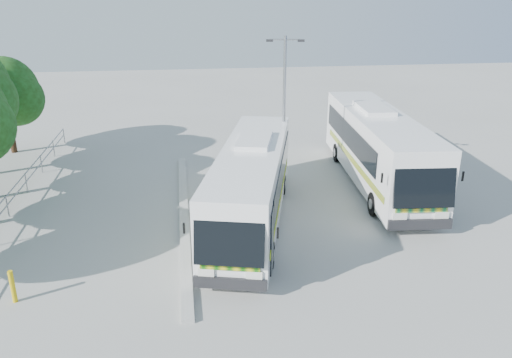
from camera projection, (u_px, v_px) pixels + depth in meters
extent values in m
plane|color=#A4A49E|center=(240.00, 231.00, 20.80)|extent=(100.00, 100.00, 0.00)
cube|color=#B2B2AD|center=(184.00, 214.00, 22.31)|extent=(0.40, 16.00, 0.15)
cylinder|color=gray|center=(12.00, 189.00, 22.78)|extent=(0.06, 22.00, 0.06)
cylinder|color=gray|center=(14.00, 197.00, 22.92)|extent=(0.06, 22.00, 0.06)
cylinder|color=gray|center=(61.00, 140.00, 32.22)|extent=(0.06, 0.06, 1.00)
cylinder|color=#382314|center=(11.00, 131.00, 30.88)|extent=(0.36, 0.36, 2.77)
sphere|color=#1C350E|center=(4.00, 90.00, 30.01)|extent=(4.03, 4.03, 4.03)
sphere|color=#1C350E|center=(16.00, 99.00, 29.80)|extent=(3.28, 3.28, 3.28)
cube|color=white|center=(252.00, 182.00, 21.09)|extent=(5.39, 11.93, 2.97)
cube|color=black|center=(229.00, 237.00, 15.48)|extent=(2.28, 1.01, 1.89)
cube|color=black|center=(225.00, 168.00, 21.64)|extent=(2.47, 9.05, 1.07)
cube|color=black|center=(282.00, 170.00, 21.38)|extent=(2.47, 9.05, 1.07)
cube|color=#125C0D|center=(222.00, 196.00, 21.14)|extent=(2.66, 9.80, 0.27)
cylinder|color=black|center=(209.00, 252.00, 18.12)|extent=(0.54, 1.02, 0.97)
cylinder|color=black|center=(270.00, 255.00, 17.89)|extent=(0.54, 1.02, 0.97)
cylinder|color=black|center=(238.00, 183.00, 24.76)|extent=(0.54, 1.02, 0.97)
cylinder|color=black|center=(282.00, 185.00, 24.52)|extent=(0.54, 1.02, 0.97)
cube|color=white|center=(377.00, 146.00, 25.63)|extent=(3.83, 12.99, 3.25)
cube|color=black|center=(425.00, 182.00, 19.46)|extent=(2.49, 0.71, 2.07)
cube|color=black|center=(349.00, 135.00, 26.02)|extent=(0.99, 10.20, 1.17)
cube|color=black|center=(400.00, 134.00, 26.16)|extent=(0.99, 10.20, 1.17)
cube|color=#0E6332|center=(352.00, 159.00, 25.47)|extent=(1.05, 11.05, 0.30)
cylinder|color=black|center=(374.00, 204.00, 22.17)|extent=(0.42, 1.09, 1.07)
cylinder|color=black|center=(427.00, 203.00, 22.30)|extent=(0.42, 1.09, 1.07)
cylinder|color=black|center=(337.00, 153.00, 29.47)|extent=(0.42, 1.09, 1.07)
cylinder|color=black|center=(377.00, 152.00, 29.60)|extent=(0.42, 1.09, 1.07)
cylinder|color=gray|center=(284.00, 113.00, 24.86)|extent=(0.18, 0.18, 7.47)
cylinder|color=gray|center=(285.00, 40.00, 23.64)|extent=(1.48, 0.37, 0.07)
cube|color=black|center=(270.00, 41.00, 23.69)|extent=(0.35, 0.23, 0.11)
cube|color=black|center=(301.00, 41.00, 23.62)|extent=(0.35, 0.23, 0.11)
cylinder|color=gold|center=(13.00, 287.00, 15.81)|extent=(0.20, 0.20, 1.12)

